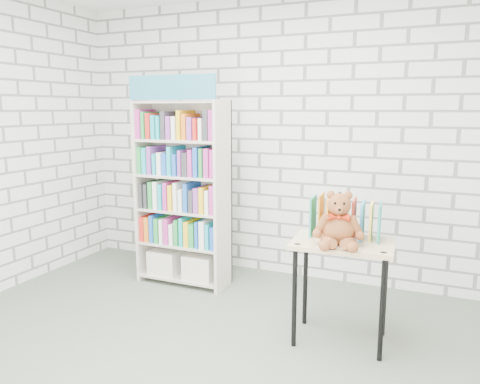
% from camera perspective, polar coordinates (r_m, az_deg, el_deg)
% --- Properties ---
extents(ground, '(4.50, 4.50, 0.00)m').
position_cam_1_polar(ground, '(3.39, -6.86, -20.23)').
color(ground, '#545D4E').
rests_on(ground, ground).
extents(room_shell, '(4.52, 4.02, 2.81)m').
position_cam_1_polar(room_shell, '(2.93, -7.61, 11.47)').
color(room_shell, silver).
rests_on(room_shell, ground).
extents(bookshelf, '(0.90, 0.35, 2.01)m').
position_cam_1_polar(bookshelf, '(4.56, -6.98, 0.03)').
color(bookshelf, beige).
rests_on(bookshelf, ground).
extents(display_table, '(0.75, 0.54, 0.77)m').
position_cam_1_polar(display_table, '(3.50, 12.35, -7.57)').
color(display_table, tan).
rests_on(display_table, ground).
extents(table_books, '(0.51, 0.25, 0.30)m').
position_cam_1_polar(table_books, '(3.54, 12.74, -3.06)').
color(table_books, teal).
rests_on(table_books, display_table).
extents(teddy_bear, '(0.35, 0.34, 0.38)m').
position_cam_1_polar(teddy_bear, '(3.32, 11.93, -3.83)').
color(teddy_bear, brown).
rests_on(teddy_bear, display_table).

